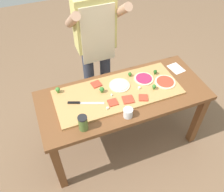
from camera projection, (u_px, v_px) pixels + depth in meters
ground_plane at (121, 139)px, 2.77m from camera, size 8.00×8.00×0.00m
prep_table at (123, 102)px, 2.31m from camera, size 1.61×0.69×0.75m
cutting_board at (118, 92)px, 2.24m from camera, size 1.18×0.48×0.02m
chefs_knife at (81, 103)px, 2.12m from camera, size 0.31×0.14×0.02m
pizza_whole_cheese_artichoke at (120, 85)px, 2.28m from camera, size 0.20×0.20×0.02m
pizza_whole_beet_magenta at (144, 79)px, 2.35m from camera, size 0.19×0.19×0.02m
pizza_whole_tomato_red at (165, 82)px, 2.31m from camera, size 0.20×0.20×0.02m
pizza_slice_center at (128, 100)px, 2.15m from camera, size 0.11×0.11×0.01m
pizza_slice_far_left at (96, 84)px, 2.29m from camera, size 0.10×0.10×0.01m
pizza_slice_near_right at (113, 102)px, 2.13m from camera, size 0.08×0.08×0.01m
pizza_slice_far_right at (143, 98)px, 2.17m from camera, size 0.11×0.11×0.01m
broccoli_floret_back_mid at (154, 87)px, 2.23m from camera, size 0.04×0.04×0.06m
broccoli_floret_front_right at (155, 72)px, 2.38m from camera, size 0.04×0.04×0.05m
broccoli_floret_front_left at (58, 90)px, 2.20m from camera, size 0.04×0.04×0.06m
broccoli_floret_back_left at (102, 90)px, 2.20m from camera, size 0.05×0.05×0.06m
broccoli_floret_center_right at (130, 74)px, 2.36m from camera, size 0.04×0.04×0.05m
cheese_crumble_a at (107, 108)px, 2.08m from camera, size 0.02×0.02×0.02m
cheese_crumble_b at (139, 88)px, 2.25m from camera, size 0.02×0.02×0.02m
cheese_crumble_c at (112, 95)px, 2.19m from camera, size 0.02×0.02×0.01m
flour_cup at (128, 113)px, 2.02m from camera, size 0.08×0.08×0.08m
sauce_jar at (83, 123)px, 1.91m from camera, size 0.08×0.08×0.14m
recipe_note at (176, 68)px, 2.50m from camera, size 0.15×0.18×0.00m
cook_center at (95, 39)px, 2.43m from camera, size 0.54×0.39×1.67m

